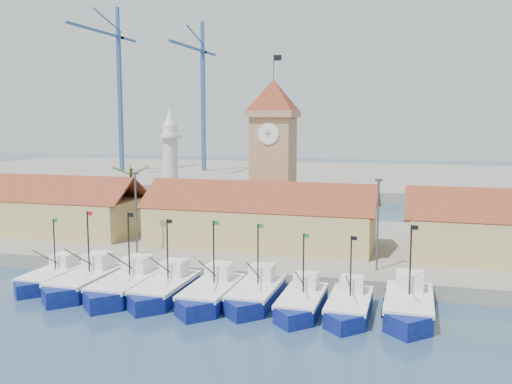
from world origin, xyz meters
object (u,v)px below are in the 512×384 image
(clock_tower, at_px, (273,154))
(minaret, at_px, (171,167))
(boat_0, at_px, (51,279))
(boat_4, at_px, (210,295))

(clock_tower, relative_size, minaret, 1.39)
(boat_0, distance_m, boat_4, 17.06)
(clock_tower, distance_m, minaret, 15.30)
(boat_0, xyz_separation_m, minaret, (1.71, 25.00, 9.01))
(boat_4, distance_m, minaret, 31.46)
(clock_tower, bearing_deg, minaret, 172.39)
(boat_4, bearing_deg, boat_0, 176.67)
(boat_4, bearing_deg, clock_tower, 90.78)
(boat_4, relative_size, clock_tower, 0.45)
(boat_0, relative_size, minaret, 0.56)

